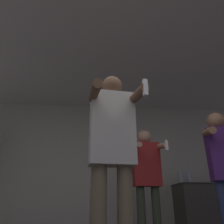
{
  "coord_description": "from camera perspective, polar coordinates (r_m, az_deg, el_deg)",
  "views": [
    {
      "loc": [
        -0.29,
        -0.91,
        0.59
      ],
      "look_at": [
        -0.14,
        0.96,
        1.39
      ],
      "focal_mm": 35.0,
      "sensor_mm": 36.0,
      "label": 1
    }
  ],
  "objects": [
    {
      "name": "wall_back",
      "position": [
        4.39,
        -0.63,
        -14.07
      ],
      "size": [
        7.0,
        0.06,
        2.55
      ],
      "color": "beige",
      "rests_on": "ground_plane"
    },
    {
      "name": "ceiling_slab",
      "position": [
        3.29,
        1.55,
        14.11
      ],
      "size": [
        7.0,
        3.91,
        0.05
      ],
      "color": "silver",
      "rests_on": "wall_back"
    },
    {
      "name": "counter",
      "position": [
        4.49,
        24.67,
        -22.73
      ],
      "size": [
        1.17,
        0.62,
        0.93
      ],
      "color": "#47423D",
      "rests_on": "ground_plane"
    },
    {
      "name": "bottle_red_label",
      "position": [
        4.35,
        17.49,
        -15.93
      ],
      "size": [
        0.08,
        0.08,
        0.3
      ],
      "color": "silver",
      "rests_on": "counter"
    },
    {
      "name": "bottle_amber_bourbon",
      "position": [
        4.42,
        19.49,
        -15.48
      ],
      "size": [
        0.07,
        0.07,
        0.37
      ],
      "color": "silver",
      "rests_on": "counter"
    },
    {
      "name": "bottle_dark_rum",
      "position": [
        4.64,
        25.7,
        -15.41
      ],
      "size": [
        0.09,
        0.09,
        0.28
      ],
      "color": "black",
      "rests_on": "counter"
    },
    {
      "name": "person_woman_foreground",
      "position": [
        1.92,
        0.08,
        -9.91
      ],
      "size": [
        0.5,
        0.56,
        1.77
      ],
      "color": "#75664C",
      "rests_on": "ground_plane"
    },
    {
      "name": "person_spectator_back",
      "position": [
        3.29,
        9.1,
        -15.67
      ],
      "size": [
        0.47,
        0.51,
        1.66
      ],
      "color": "#38422D",
      "rests_on": "ground_plane"
    }
  ]
}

